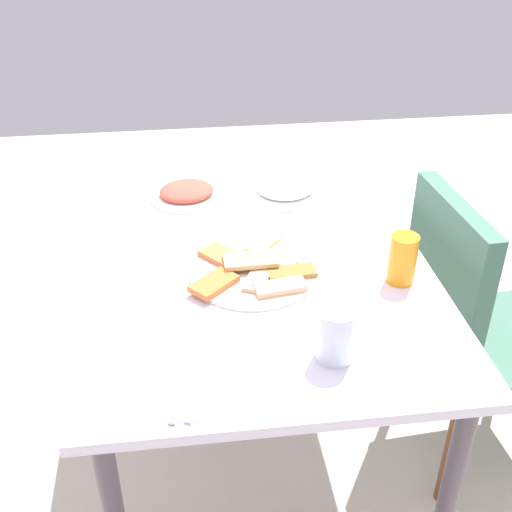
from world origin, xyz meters
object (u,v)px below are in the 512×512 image
Objects in this scene: salad_plate_greens at (285,189)px; salad_plate_rice at (187,192)px; pide_platter at (253,270)px; drinking_glass at (336,334)px; soda_can at (403,259)px; paper_napkin at (195,392)px; dining_table at (258,291)px; spoon at (204,390)px; fork at (185,392)px; dining_chair at (471,322)px.

salad_plate_rice is (-0.02, -0.29, -0.00)m from salad_plate_greens.
pide_platter is 2.70× the size of drinking_glass.
paper_napkin is (0.32, -0.50, -0.06)m from soda_can.
spoon reaches higher than dining_table.
salad_plate_rice is 1.85× the size of drinking_glass.
fork is at bearing -24.51° from pide_platter.
dining_chair is 0.71m from pide_platter.
dining_chair is 0.97m from paper_napkin.
drinking_glass reaches higher than spoon.
pide_platter is 0.42m from paper_napkin.
soda_can is 0.60m from paper_napkin.
soda_can is 1.04× the size of drinking_glass.
salad_plate_rice is 1.26× the size of spoon.
paper_napkin is at bearing -57.75° from soda_can.
dining_chair is 5.21× the size of spoon.
pide_platter is at bearing -158.64° from drinking_glass.
pide_platter is at bearing -19.51° from salad_plate_greens.
dining_table is 0.38m from soda_can.
dining_chair reaches higher than pide_platter.
drinking_glass is at bearing 15.61° from dining_table.
salad_plate_rice is at bearing -136.12° from soda_can.
salad_plate_rice is 0.83m from paper_napkin.
salad_plate_rice is at bearing -156.69° from dining_table.
pide_platter is 0.35m from drinking_glass.
fork is (0.48, -0.82, 0.28)m from dining_chair.
dining_chair is 0.96m from spoon.
pide_platter is 1.85× the size of spoon.
dining_chair is 5.95× the size of paper_napkin.
salad_plate_rice is 1.32× the size of fork.
paper_napkin is at bearing -1.13° from salad_plate_rice.
dining_chair is 0.66m from salad_plate_greens.
pide_platter reaches higher than spoon.
dining_chair is at bearing 144.57° from spoon.
salad_plate_greens is at bearing 178.26° from drinking_glass.
drinking_glass is (0.38, 0.11, 0.15)m from dining_table.
spoon is (0.81, -0.29, -0.01)m from salad_plate_greens.
soda_can reaches higher than pide_platter.
dining_table is at bearing -164.39° from drinking_glass.
fork is (0.82, -0.03, -0.01)m from salad_plate_rice.
dining_chair reaches higher than salad_plate_rice.
salad_plate_greens is at bearing -176.49° from spoon.
salad_plate_greens reaches higher than pide_platter.
fork is 0.96× the size of spoon.
salad_plate_rice is at bearing -113.85° from dining_chair.
fork is (0.00, -0.02, 0.00)m from paper_napkin.
spoon is (0.00, 0.02, 0.00)m from paper_napkin.
pide_platter is at bearing 157.73° from paper_napkin.
drinking_glass reaches higher than pide_platter.
paper_napkin is at bearing -59.25° from dining_chair.
dining_table is at bearing 160.39° from pide_platter.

